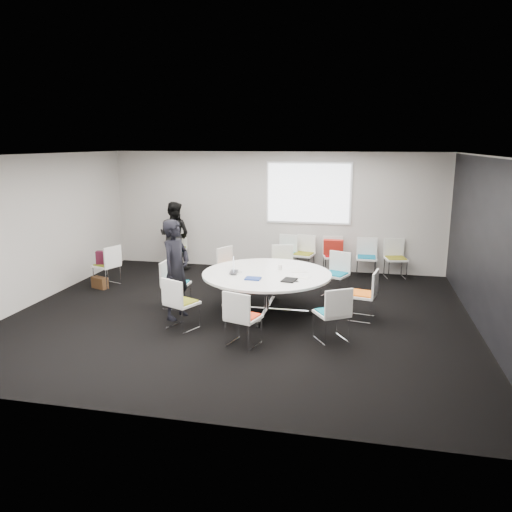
% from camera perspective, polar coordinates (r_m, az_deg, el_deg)
% --- Properties ---
extents(room_shell, '(8.08, 7.08, 2.88)m').
position_cam_1_polar(room_shell, '(8.57, -1.25, 2.06)').
color(room_shell, black).
rests_on(room_shell, ground).
extents(conference_table, '(2.31, 2.31, 0.73)m').
position_cam_1_polar(conference_table, '(8.96, 1.23, -3.06)').
color(conference_table, silver).
rests_on(conference_table, ground).
extents(projection_screen, '(1.90, 0.03, 1.35)m').
position_cam_1_polar(projection_screen, '(11.77, 6.02, 7.15)').
color(projection_screen, white).
rests_on(projection_screen, room_shell).
extents(chair_ring_a, '(0.53, 0.54, 0.88)m').
position_cam_1_polar(chair_ring_a, '(8.85, 12.09, -5.41)').
color(chair_ring_a, silver).
rests_on(chair_ring_a, ground).
extents(chair_ring_b, '(0.60, 0.59, 0.88)m').
position_cam_1_polar(chair_ring_b, '(10.06, 9.04, -3.05)').
color(chair_ring_b, silver).
rests_on(chair_ring_b, ground).
extents(chair_ring_c, '(0.53, 0.52, 0.88)m').
position_cam_1_polar(chair_ring_c, '(10.56, 3.04, -2.14)').
color(chair_ring_c, silver).
rests_on(chair_ring_c, ground).
extents(chair_ring_d, '(0.61, 0.62, 0.88)m').
position_cam_1_polar(chair_ring_d, '(10.41, -2.80, -2.36)').
color(chair_ring_d, silver).
rests_on(chair_ring_d, ground).
extents(chair_ring_e, '(0.45, 0.46, 0.88)m').
position_cam_1_polar(chair_ring_e, '(9.39, -9.14, -4.20)').
color(chair_ring_e, silver).
rests_on(chair_ring_e, ground).
extents(chair_ring_f, '(0.61, 0.60, 0.88)m').
position_cam_1_polar(chair_ring_f, '(8.31, -8.49, -6.45)').
color(chair_ring_f, silver).
rests_on(chair_ring_f, ground).
extents(chair_ring_g, '(0.57, 0.56, 0.88)m').
position_cam_1_polar(chair_ring_g, '(7.57, -1.48, -8.27)').
color(chair_ring_g, silver).
rests_on(chair_ring_g, ground).
extents(chair_ring_h, '(0.63, 0.62, 0.88)m').
position_cam_1_polar(chair_ring_h, '(7.84, 8.65, -7.67)').
color(chair_ring_h, silver).
rests_on(chair_ring_h, ground).
extents(chair_back_a, '(0.56, 0.55, 0.88)m').
position_cam_1_polar(chair_back_a, '(11.76, 3.35, -0.59)').
color(chair_back_a, silver).
rests_on(chair_back_a, ground).
extents(chair_back_b, '(0.54, 0.53, 0.88)m').
position_cam_1_polar(chair_back_b, '(11.75, 5.43, -0.64)').
color(chair_back_b, silver).
rests_on(chair_back_b, ground).
extents(chair_back_c, '(0.54, 0.53, 0.88)m').
position_cam_1_polar(chair_back_c, '(11.68, 8.81, -0.82)').
color(chair_back_c, silver).
rests_on(chair_back_c, ground).
extents(chair_back_d, '(0.46, 0.45, 0.88)m').
position_cam_1_polar(chair_back_d, '(11.64, 12.47, -1.02)').
color(chair_back_d, silver).
rests_on(chair_back_d, ground).
extents(chair_back_e, '(0.54, 0.54, 0.88)m').
position_cam_1_polar(chair_back_e, '(11.71, 15.62, -1.11)').
color(chair_back_e, silver).
rests_on(chair_back_e, ground).
extents(chair_spare_left, '(0.58, 0.58, 0.88)m').
position_cam_1_polar(chair_spare_left, '(11.12, -16.61, -1.90)').
color(chair_spare_left, silver).
rests_on(chair_spare_left, ground).
extents(chair_person_back, '(0.56, 0.55, 0.88)m').
position_cam_1_polar(chair_person_back, '(12.44, -8.97, 0.01)').
color(chair_person_back, silver).
rests_on(chair_person_back, ground).
extents(person_main, '(0.56, 0.72, 1.73)m').
position_cam_1_polar(person_main, '(8.70, -9.14, -1.53)').
color(person_main, black).
rests_on(person_main, ground).
extents(person_back, '(0.90, 0.76, 1.64)m').
position_cam_1_polar(person_back, '(12.18, -9.32, 2.34)').
color(person_back, black).
rests_on(person_back, ground).
extents(laptop, '(0.25, 0.35, 0.03)m').
position_cam_1_polar(laptop, '(8.89, -2.26, -1.89)').
color(laptop, '#333338').
rests_on(laptop, conference_table).
extents(laptop_lid, '(0.09, 0.29, 0.22)m').
position_cam_1_polar(laptop_lid, '(8.99, -2.58, -0.96)').
color(laptop_lid, silver).
rests_on(laptop_lid, conference_table).
extents(notebook_black, '(0.27, 0.33, 0.02)m').
position_cam_1_polar(notebook_black, '(8.43, 3.82, -2.75)').
color(notebook_black, black).
rests_on(notebook_black, conference_table).
extents(tablet_folio, '(0.27, 0.21, 0.03)m').
position_cam_1_polar(tablet_folio, '(8.49, -0.36, -2.59)').
color(tablet_folio, navy).
rests_on(tablet_folio, conference_table).
extents(papers_right, '(0.34, 0.28, 0.00)m').
position_cam_1_polar(papers_right, '(9.06, 4.91, -1.72)').
color(papers_right, silver).
rests_on(papers_right, conference_table).
extents(papers_front, '(0.35, 0.28, 0.00)m').
position_cam_1_polar(papers_front, '(8.66, 5.21, -2.41)').
color(papers_front, white).
rests_on(papers_front, conference_table).
extents(cup, '(0.08, 0.08, 0.09)m').
position_cam_1_polar(cup, '(9.13, 2.75, -1.29)').
color(cup, white).
rests_on(cup, conference_table).
extents(phone, '(0.16, 0.11, 0.01)m').
position_cam_1_polar(phone, '(8.37, 4.37, -2.92)').
color(phone, black).
rests_on(phone, conference_table).
extents(maroon_bag, '(0.42, 0.24, 0.28)m').
position_cam_1_polar(maroon_bag, '(11.06, -16.78, -0.16)').
color(maroon_bag, '#471324').
rests_on(maroon_bag, chair_spare_left).
extents(brown_bag, '(0.39, 0.28, 0.24)m').
position_cam_1_polar(brown_bag, '(11.02, -17.42, -2.93)').
color(brown_bag, '#3F2614').
rests_on(brown_bag, ground).
extents(red_jacket, '(0.44, 0.16, 0.36)m').
position_cam_1_polar(red_jacket, '(11.36, 8.83, 1.00)').
color(red_jacket, '#AD1E15').
rests_on(red_jacket, chair_back_c).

